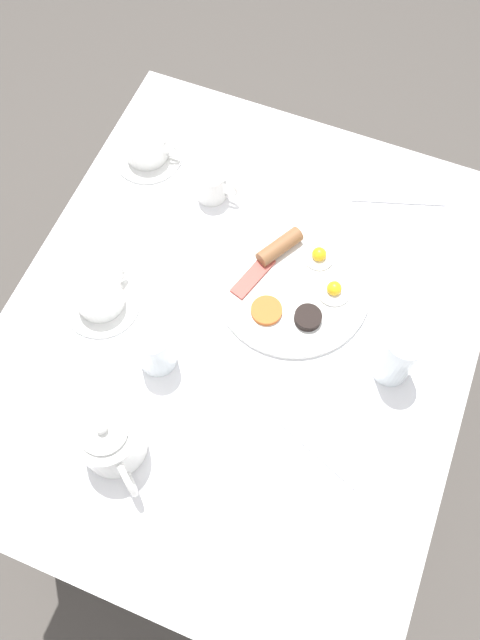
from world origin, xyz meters
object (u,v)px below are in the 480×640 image
breakfast_plate (293,284)px  teapot_near (110,440)px  creamer_jug (212,184)px  fork_by_plate (398,200)px  water_glass_tall (398,356)px  water_glass_short (155,348)px  knife_by_plate (302,438)px  teacup_with_saucer_left (99,297)px  teacup_with_saucer_right (147,148)px

breakfast_plate → teapot_near: 0.42m
creamer_jug → fork_by_plate: creamer_jug is taller
water_glass_tall → creamer_jug: size_ratio=1.50×
water_glass_short → creamer_jug: bearing=97.7°
water_glass_tall → fork_by_plate: size_ratio=0.72×
knife_by_plate → teacup_with_saucer_left: bearing=166.6°
teapot_near → creamer_jug: 0.52m
teacup_with_saucer_left → water_glass_short: 0.15m
fork_by_plate → knife_by_plate: same height
teacup_with_saucer_left → water_glass_short: water_glass_short is taller
breakfast_plate → creamer_jug: bearing=148.5°
teacup_with_saucer_left → teacup_with_saucer_right: bearing=100.9°
teacup_with_saucer_left → knife_by_plate: (0.42, -0.10, -0.02)m
breakfast_plate → water_glass_short: (-0.17, -0.22, 0.04)m
teapot_near → water_glass_short: teapot_near is taller
water_glass_tall → creamer_jug: water_glass_tall is taller
teacup_with_saucer_right → fork_by_plate: bearing=9.4°
teacup_with_saucer_right → water_glass_short: water_glass_short is taller
teacup_with_saucer_right → creamer_jug: (0.16, -0.04, 0.01)m
teapot_near → creamer_jug: size_ratio=1.83×
teapot_near → teacup_with_saucer_left: (-0.14, 0.23, -0.03)m
teacup_with_saucer_left → teacup_with_saucer_right: same height
teapot_near → water_glass_short: size_ratio=1.47×
knife_by_plate → teacup_with_saucer_right: bearing=138.2°
creamer_jug → knife_by_plate: 0.51m
teapot_near → teacup_with_saucer_right: size_ratio=1.14×
water_glass_short → teacup_with_saucer_left: bearing=156.5°
breakfast_plate → creamer_jug: size_ratio=3.27×
knife_by_plate → water_glass_short: bearing=172.1°
teacup_with_saucer_left → teapot_near: bearing=-58.2°
teapot_near → water_glass_short: (-0.00, 0.16, 0.00)m
teacup_with_saucer_left → water_glass_short: (0.14, -0.06, 0.03)m
water_glass_short → creamer_jug: (-0.05, 0.35, -0.02)m
creamer_jug → water_glass_short: bearing=-82.3°
breakfast_plate → water_glass_tall: bearing=-23.4°
teacup_with_saucer_right → knife_by_plate: 0.64m
teacup_with_saucer_right → knife_by_plate: (0.48, -0.43, -0.02)m
teacup_with_saucer_left → creamer_jug: size_ratio=1.61×
breakfast_plate → teacup_with_saucer_right: bearing=155.5°
breakfast_plate → teapot_near: (-0.17, -0.38, 0.04)m
teapot_near → teacup_with_saucer_right: bearing=-29.7°
teapot_near → teacup_with_saucer_left: size_ratio=1.14×
teacup_with_saucer_left → creamer_jug: (0.09, 0.29, 0.01)m
water_glass_tall → knife_by_plate: water_glass_tall is taller
teacup_with_saucer_right → water_glass_tall: bearing=-24.1°
teacup_with_saucer_right → knife_by_plate: size_ratio=0.64×
teacup_with_saucer_right → water_glass_short: size_ratio=1.29×
breakfast_plate → knife_by_plate: size_ratio=1.29×
teacup_with_saucer_left → teacup_with_saucer_right: (-0.06, 0.33, 0.00)m
teapot_near → water_glass_short: bearing=-49.7°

